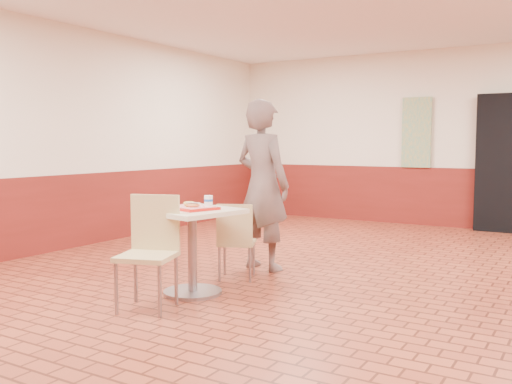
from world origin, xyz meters
The scene contains 11 objects.
room_shell centered at (0.00, 0.00, 1.50)m, with size 8.01×10.01×3.01m.
wainscot_band centered at (0.00, 0.00, 0.50)m, with size 8.00×10.00×1.00m.
promo_poster centered at (-0.60, 4.94, 1.60)m, with size 0.50×0.03×1.20m, color gray.
main_table centered at (-1.13, -0.67, 0.54)m, with size 0.77×0.77×0.81m.
chair_main_front centered at (-1.18, -1.20, 0.54)m, with size 0.57×0.57×0.97m.
chair_main_back centered at (-1.08, 0.00, 0.45)m, with size 0.49×0.49×0.81m.
customer centered at (-1.11, 0.59, 0.95)m, with size 0.70×0.46×1.91m, color #685451.
serving_tray centered at (-1.13, -0.67, 0.82)m, with size 0.44×0.34×0.03m.
ring_donut centered at (-1.20, -0.62, 0.85)m, with size 0.11×0.11×0.03m, color gold.
long_john_donut centered at (-1.08, -0.73, 0.86)m, with size 0.15×0.10×0.04m.
paper_cup centered at (-1.00, -0.59, 0.89)m, with size 0.08×0.08×0.10m.
Camera 1 is at (2.13, -4.90, 1.43)m, focal length 40.00 mm.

